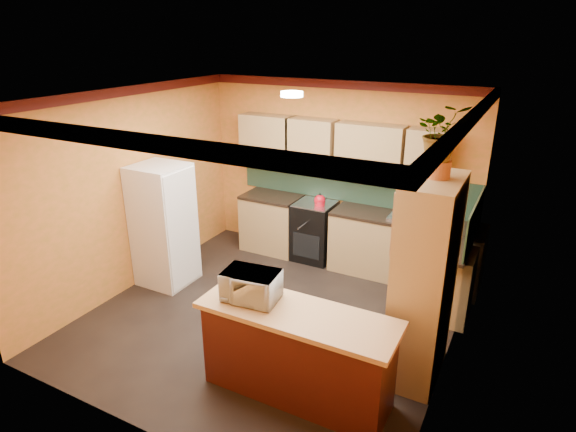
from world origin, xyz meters
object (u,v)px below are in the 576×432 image
object	(u,v)px
base_cabinets_back	(353,240)
breakfast_bar	(297,356)
fridge	(164,225)
microwave	(251,286)
pantry	(424,282)
stove	(314,231)

from	to	relation	value
base_cabinets_back	breakfast_bar	bearing A→B (deg)	-80.00
fridge	microwave	size ratio (longest dim) A/B	3.23
fridge	base_cabinets_back	bearing A→B (deg)	37.17
pantry	microwave	xyz separation A→B (m)	(-1.44, -0.89, 0.03)
microwave	stove	bearing A→B (deg)	95.76
fridge	breakfast_bar	distance (m)	2.95
pantry	microwave	world-z (taller)	pantry
pantry	microwave	size ratio (longest dim) A/B	4.00
pantry	breakfast_bar	world-z (taller)	pantry
fridge	stove	bearing A→B (deg)	46.87
fridge	microwave	distance (m)	2.49
base_cabinets_back	stove	size ratio (longest dim) A/B	4.01
base_cabinets_back	pantry	size ratio (longest dim) A/B	1.74
stove	microwave	xyz separation A→B (m)	(0.63, -2.84, 0.62)
fridge	microwave	world-z (taller)	fridge
stove	microwave	world-z (taller)	microwave
stove	breakfast_bar	bearing A→B (deg)	-68.38
breakfast_bar	base_cabinets_back	bearing A→B (deg)	100.00
breakfast_bar	microwave	size ratio (longest dim) A/B	3.43
microwave	pantry	bearing A→B (deg)	24.87
base_cabinets_back	breakfast_bar	xyz separation A→B (m)	(0.50, -2.84, 0.00)
base_cabinets_back	microwave	xyz separation A→B (m)	(0.01, -2.84, 0.64)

